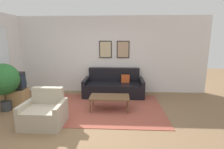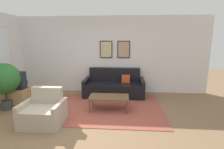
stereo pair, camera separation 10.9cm
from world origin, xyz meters
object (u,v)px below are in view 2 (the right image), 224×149
Objects in this scene: couch at (114,87)px; potted_plant_tall at (4,79)px; tv at (14,80)px; armchair at (44,112)px; coffee_table at (109,97)px.

potted_plant_tall reaches higher than couch.
armchair is (1.31, -1.01, -0.49)m from tv.
couch is at bearing 55.05° from armchair.
tv reaches higher than armchair.
tv reaches higher than coffee_table.
coffee_table is at bearing 3.41° from potted_plant_tall.
couch is 3.06m from tv.
potted_plant_tall reaches higher than coffee_table.
couch reaches higher than armchair.
potted_plant_tall reaches higher than armchair.
couch is 1.28m from coffee_table.
armchair is at bearing -27.48° from potted_plant_tall.
potted_plant_tall reaches higher than tv.
coffee_table is 0.83× the size of potted_plant_tall.
coffee_table is 2.87m from potted_plant_tall.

